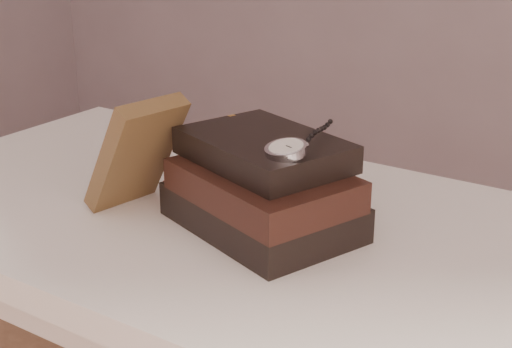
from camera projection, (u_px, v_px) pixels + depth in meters
The scene contains 5 objects.
table at pixel (201, 260), 1.12m from camera, with size 1.00×0.60×0.75m.
book_stack at pixel (263, 188), 0.98m from camera, with size 0.29×0.25×0.13m.
journal at pixel (136, 153), 1.04m from camera, with size 0.03×0.11×0.18m, color #46301B.
pocket_watch at pixel (289, 148), 0.90m from camera, with size 0.07×0.16×0.02m.
eyeglasses at pixel (272, 149), 1.09m from camera, with size 0.14×0.15×0.05m.
Camera 1 is at (0.62, -0.44, 1.17)m, focal length 52.40 mm.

